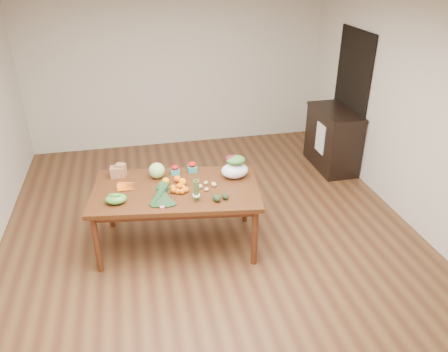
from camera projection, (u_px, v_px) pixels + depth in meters
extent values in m
plane|color=brown|center=(212.00, 237.00, 5.31)|extent=(6.00, 6.00, 0.00)
cube|color=beige|center=(176.00, 67.00, 7.28)|extent=(5.00, 0.02, 2.70)
cube|color=beige|center=(418.00, 117.00, 5.16)|extent=(0.02, 6.00, 2.70)
cube|color=#4C2511|center=(177.00, 217.00, 5.02)|extent=(1.97, 1.27, 0.75)
cube|color=black|center=(350.00, 100.00, 6.68)|extent=(0.02, 1.00, 2.10)
cube|color=black|center=(333.00, 139.00, 6.82)|extent=(0.52, 1.02, 0.94)
cube|color=white|center=(320.00, 138.00, 6.64)|extent=(0.02, 0.28, 0.45)
sphere|color=#99C571|center=(157.00, 171.00, 5.03)|extent=(0.19, 0.19, 0.19)
sphere|color=orange|center=(166.00, 181.00, 4.90)|extent=(0.09, 0.09, 0.09)
sphere|color=#F8580F|center=(177.00, 179.00, 4.96)|extent=(0.08, 0.08, 0.08)
sphere|color=orange|center=(183.00, 182.00, 4.89)|extent=(0.09, 0.09, 0.09)
ellipsoid|color=#4B9D35|center=(116.00, 199.00, 4.55)|extent=(0.22, 0.17, 0.10)
ellipsoid|color=tan|center=(200.00, 186.00, 4.84)|extent=(0.06, 0.05, 0.05)
ellipsoid|color=tan|center=(206.00, 189.00, 4.78)|extent=(0.05, 0.05, 0.04)
ellipsoid|color=tan|center=(213.00, 184.00, 4.90)|extent=(0.05, 0.04, 0.04)
ellipsoid|color=#D0C578|center=(206.00, 183.00, 4.92)|extent=(0.05, 0.05, 0.04)
ellipsoid|color=#DDB17F|center=(214.00, 185.00, 4.87)|extent=(0.06, 0.05, 0.05)
ellipsoid|color=black|center=(217.00, 198.00, 4.59)|extent=(0.11, 0.13, 0.08)
ellipsoid|color=black|center=(225.00, 196.00, 4.63)|extent=(0.09, 0.11, 0.06)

